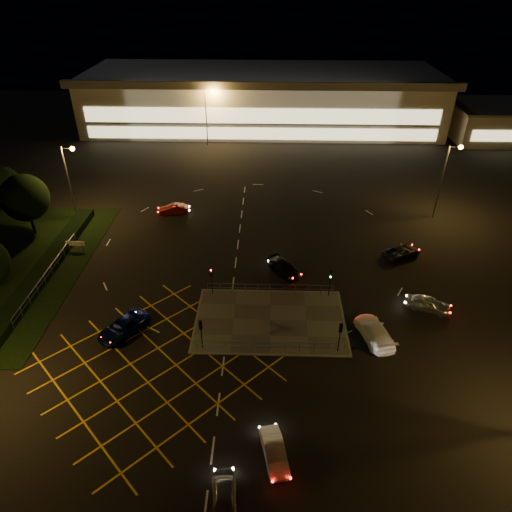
{
  "coord_description": "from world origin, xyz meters",
  "views": [
    {
      "loc": [
        1.67,
        -35.52,
        29.0
      ],
      "look_at": [
        0.39,
        6.35,
        2.0
      ],
      "focal_mm": 32.0,
      "sensor_mm": 36.0,
      "label": 1
    }
  ],
  "objects_px": {
    "car_near_silver": "(224,500)",
    "car_east_grey": "(402,252)",
    "car_circ_red": "(174,209)",
    "signal_nw": "(211,276)",
    "car_right_silver": "(428,304)",
    "car_approach_white": "(375,332)",
    "signal_sw": "(201,329)",
    "car_queue_white": "(274,452)",
    "signal_ne": "(330,278)",
    "car_far_dkgrey": "(285,268)",
    "signal_se": "(340,332)",
    "car_left_blue": "(124,327)"
  },
  "relations": [
    {
      "from": "car_near_silver",
      "to": "car_east_grey",
      "type": "height_order",
      "value": "car_near_silver"
    },
    {
      "from": "car_circ_red",
      "to": "signal_nw",
      "type": "bearing_deg",
      "value": 12.45
    },
    {
      "from": "car_right_silver",
      "to": "car_approach_white",
      "type": "xyz_separation_m",
      "value": [
        -6.06,
        -4.3,
        0.06
      ]
    },
    {
      "from": "signal_sw",
      "to": "car_right_silver",
      "type": "distance_m",
      "value": 22.49
    },
    {
      "from": "car_queue_white",
      "to": "car_approach_white",
      "type": "bearing_deg",
      "value": 40.63
    },
    {
      "from": "car_right_silver",
      "to": "car_east_grey",
      "type": "height_order",
      "value": "car_right_silver"
    },
    {
      "from": "signal_ne",
      "to": "car_far_dkgrey",
      "type": "relative_size",
      "value": 0.71
    },
    {
      "from": "car_near_silver",
      "to": "car_queue_white",
      "type": "bearing_deg",
      "value": 41.84
    },
    {
      "from": "signal_ne",
      "to": "car_far_dkgrey",
      "type": "distance_m",
      "value": 6.33
    },
    {
      "from": "signal_nw",
      "to": "car_approach_white",
      "type": "xyz_separation_m",
      "value": [
        15.5,
        -6.11,
        -1.58
      ]
    },
    {
      "from": "signal_se",
      "to": "car_circ_red",
      "type": "relative_size",
      "value": 0.77
    },
    {
      "from": "signal_sw",
      "to": "signal_ne",
      "type": "xyz_separation_m",
      "value": [
        12.0,
        7.99,
        0.0
      ]
    },
    {
      "from": "signal_sw",
      "to": "car_east_grey",
      "type": "height_order",
      "value": "signal_sw"
    },
    {
      "from": "signal_ne",
      "to": "car_left_blue",
      "type": "distance_m",
      "value": 20.52
    },
    {
      "from": "car_queue_white",
      "to": "car_approach_white",
      "type": "xyz_separation_m",
      "value": [
        9.15,
        12.29,
        0.13
      ]
    },
    {
      "from": "car_east_grey",
      "to": "signal_sw",
      "type": "bearing_deg",
      "value": 98.54
    },
    {
      "from": "car_left_blue",
      "to": "car_east_grey",
      "type": "distance_m",
      "value": 32.03
    },
    {
      "from": "signal_nw",
      "to": "car_left_blue",
      "type": "distance_m",
      "value": 9.82
    },
    {
      "from": "car_east_grey",
      "to": "signal_se",
      "type": "bearing_deg",
      "value": 121.49
    },
    {
      "from": "signal_nw",
      "to": "car_near_silver",
      "type": "distance_m",
      "value": 22.2
    },
    {
      "from": "car_near_silver",
      "to": "car_circ_red",
      "type": "height_order",
      "value": "car_near_silver"
    },
    {
      "from": "signal_se",
      "to": "car_circ_red",
      "type": "distance_m",
      "value": 32.3
    },
    {
      "from": "car_far_dkgrey",
      "to": "car_circ_red",
      "type": "height_order",
      "value": "car_circ_red"
    },
    {
      "from": "signal_se",
      "to": "car_east_grey",
      "type": "xyz_separation_m",
      "value": [
        9.29,
        15.88,
        -1.73
      ]
    },
    {
      "from": "signal_ne",
      "to": "car_circ_red",
      "type": "relative_size",
      "value": 0.77
    },
    {
      "from": "signal_ne",
      "to": "car_near_silver",
      "type": "xyz_separation_m",
      "value": [
        -8.79,
        -21.9,
        -1.69
      ]
    },
    {
      "from": "signal_se",
      "to": "signal_nw",
      "type": "xyz_separation_m",
      "value": [
        -12.0,
        7.99,
        0.0
      ]
    },
    {
      "from": "signal_ne",
      "to": "car_right_silver",
      "type": "xyz_separation_m",
      "value": [
        9.56,
        -1.81,
        -1.65
      ]
    },
    {
      "from": "signal_se",
      "to": "car_queue_white",
      "type": "height_order",
      "value": "signal_se"
    },
    {
      "from": "car_right_silver",
      "to": "car_circ_red",
      "type": "xyz_separation_m",
      "value": [
        -28.83,
        19.69,
        -0.05
      ]
    },
    {
      "from": "car_far_dkgrey",
      "to": "car_queue_white",
      "type": "bearing_deg",
      "value": -131.2
    },
    {
      "from": "signal_sw",
      "to": "signal_ne",
      "type": "relative_size",
      "value": 1.0
    },
    {
      "from": "car_east_grey",
      "to": "car_left_blue",
      "type": "bearing_deg",
      "value": 87.68
    },
    {
      "from": "car_near_silver",
      "to": "car_far_dkgrey",
      "type": "xyz_separation_m",
      "value": [
        4.35,
        26.06,
        -0.03
      ]
    },
    {
      "from": "car_approach_white",
      "to": "signal_sw",
      "type": "bearing_deg",
      "value": -7.37
    },
    {
      "from": "signal_sw",
      "to": "car_approach_white",
      "type": "relative_size",
      "value": 0.58
    },
    {
      "from": "car_left_blue",
      "to": "car_right_silver",
      "type": "distance_m",
      "value": 29.4
    },
    {
      "from": "signal_nw",
      "to": "car_approach_white",
      "type": "relative_size",
      "value": 0.58
    },
    {
      "from": "car_left_blue",
      "to": "signal_ne",
      "type": "bearing_deg",
      "value": 48.46
    },
    {
      "from": "car_queue_white",
      "to": "car_right_silver",
      "type": "bearing_deg",
      "value": 34.79
    },
    {
      "from": "signal_sw",
      "to": "car_far_dkgrey",
      "type": "bearing_deg",
      "value": -121.89
    },
    {
      "from": "signal_nw",
      "to": "car_queue_white",
      "type": "distance_m",
      "value": 19.54
    },
    {
      "from": "signal_nw",
      "to": "car_circ_red",
      "type": "height_order",
      "value": "signal_nw"
    },
    {
      "from": "signal_se",
      "to": "car_circ_red",
      "type": "height_order",
      "value": "signal_se"
    },
    {
      "from": "car_queue_white",
      "to": "car_left_blue",
      "type": "distance_m",
      "value": 18.57
    },
    {
      "from": "car_far_dkgrey",
      "to": "car_circ_red",
      "type": "distance_m",
      "value": 20.2
    },
    {
      "from": "signal_nw",
      "to": "signal_ne",
      "type": "bearing_deg",
      "value": 0.0
    },
    {
      "from": "signal_sw",
      "to": "car_right_silver",
      "type": "height_order",
      "value": "signal_sw"
    },
    {
      "from": "signal_se",
      "to": "signal_nw",
      "type": "distance_m",
      "value": 14.41
    },
    {
      "from": "signal_sw",
      "to": "car_east_grey",
      "type": "distance_m",
      "value": 26.62
    }
  ]
}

